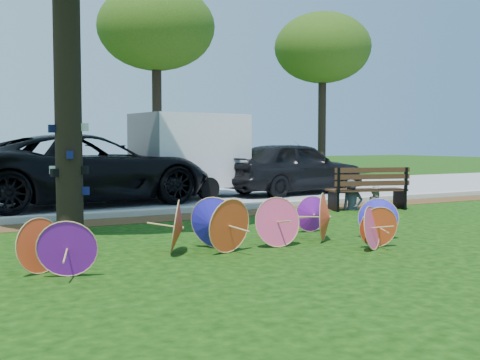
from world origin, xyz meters
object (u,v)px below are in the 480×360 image
Objects in this scene: dark_pickup at (293,168)px; person_left at (353,180)px; parasol_pile at (252,225)px; park_bench at (366,189)px; cargo_trailer at (190,150)px; person_right at (377,187)px; black_van at (87,170)px.

person_left is (-1.13, -4.06, -0.10)m from dark_pickup.
park_bench is (4.76, 3.09, 0.12)m from parasol_pile.
cargo_trailer reaches higher than park_bench.
park_bench is at bearing 7.41° from person_left.
person_left is at bearing 159.22° from person_right.
person_left is (4.41, 3.14, 0.31)m from parasol_pile.
dark_pickup is 1.60× the size of cargo_trailer.
person_right is at bearing 166.21° from dark_pickup.
person_right is at bearing -66.11° from cargo_trailer.
black_van is 6.34m from person_left.
black_van is at bearing 82.97° from dark_pickup.
parasol_pile is 7.17m from black_van.
person_left is (1.94, -4.51, -0.62)m from cargo_trailer.
black_van is 2.17× the size of cargo_trailer.
cargo_trailer reaches higher than dark_pickup.
parasol_pile is 4.36× the size of person_left.
black_van is at bearing 94.12° from parasol_pile.
black_van is 6.90m from person_right.
dark_pickup reaches higher than parasol_pile.
parasol_pile is 6.00m from person_right.
park_bench is at bearing 161.51° from dark_pickup.
park_bench is at bearing -133.62° from black_van.
cargo_trailer is 4.95m from person_left.
dark_pickup is at bearing 52.44° from parasol_pile.
dark_pickup reaches higher than person_right.
dark_pickup is 4.22m from person_left.
park_bench is 0.35m from person_right.
person_right is (0.35, 0.05, 0.03)m from park_bench.
person_left is at bearing 35.48° from parasol_pile.
cargo_trailer is (2.98, 0.52, 0.44)m from black_van.
cargo_trailer is at bearing 128.85° from person_left.
parasol_pile is at bearing 177.95° from black_van.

